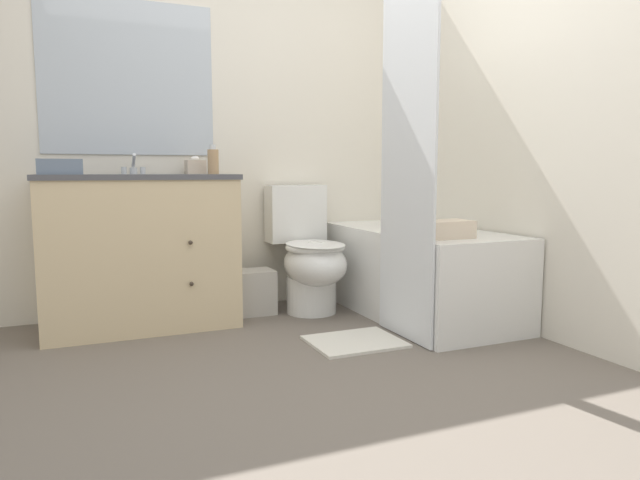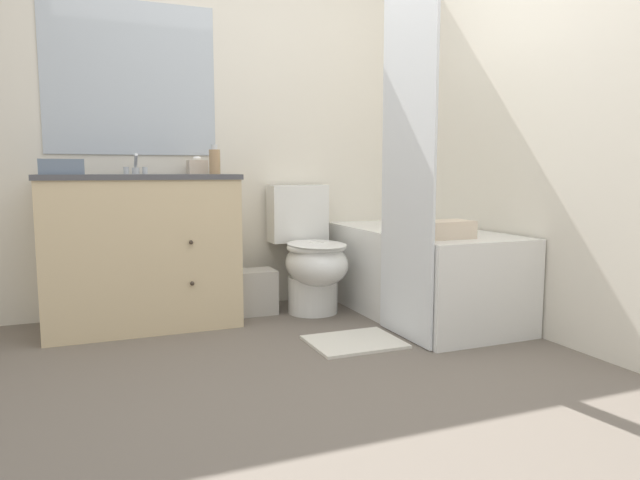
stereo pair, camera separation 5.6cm
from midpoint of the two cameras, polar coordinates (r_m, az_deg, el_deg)
ground_plane at (r=2.55m, az=3.51°, el=-14.15°), size 14.00×14.00×0.00m
wall_back at (r=3.94m, az=-7.13°, el=11.76°), size 8.00×0.06×2.50m
wall_right at (r=3.78m, az=16.46°, el=11.71°), size 0.05×2.62×2.50m
vanity_cabinet at (r=3.52m, az=-17.00°, el=-0.90°), size 1.10×0.60×0.90m
sink_faucet at (r=3.67m, az=-17.53°, el=6.84°), size 0.14×0.12×0.12m
toilet at (r=3.70m, az=-0.47°, el=-1.66°), size 0.39×0.69×0.82m
bathtub at (r=3.68m, az=10.38°, el=-3.18°), size 0.68×1.42×0.55m
shower_curtain at (r=3.09m, az=9.24°, el=7.35°), size 0.01×0.53×1.88m
wastebasket at (r=3.71m, az=-6.08°, el=-5.16°), size 0.25×0.22×0.28m
tissue_box at (r=3.72m, az=-11.75°, el=7.18°), size 0.12×0.12×0.11m
soap_dispenser at (r=3.58m, az=-10.05°, el=7.78°), size 0.07×0.07×0.18m
hand_towel_folded at (r=3.29m, az=-23.97°, el=6.71°), size 0.22×0.14×0.08m
bath_towel_folded at (r=3.19m, az=12.82°, el=1.03°), size 0.30×0.18×0.10m
bath_mat at (r=3.10m, az=3.98°, el=-10.13°), size 0.48×0.39×0.02m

